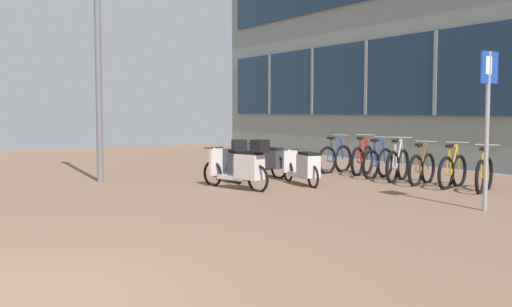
% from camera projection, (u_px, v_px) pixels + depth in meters
% --- Properties ---
extents(ground, '(21.00, 40.00, 0.13)m').
position_uv_depth(ground, '(168.00, 276.00, 5.84)').
color(ground, '#342A3A').
extents(bicycle_rack_00, '(1.24, 0.64, 0.96)m').
position_uv_depth(bicycle_rack_00, '(484.00, 175.00, 11.66)').
color(bicycle_rack_00, black).
rests_on(bicycle_rack_00, ground).
extents(bicycle_rack_01, '(1.30, 0.51, 0.98)m').
position_uv_depth(bicycle_rack_01, '(453.00, 171.00, 12.25)').
color(bicycle_rack_01, black).
rests_on(bicycle_rack_01, ground).
extents(bicycle_rack_02, '(1.28, 0.56, 0.97)m').
position_uv_depth(bicycle_rack_02, '(422.00, 169.00, 12.80)').
color(bicycle_rack_02, black).
rests_on(bicycle_rack_02, ground).
extents(bicycle_rack_03, '(1.32, 0.68, 1.03)m').
position_uv_depth(bicycle_rack_03, '(398.00, 165.00, 13.42)').
color(bicycle_rack_03, black).
rests_on(bicycle_rack_03, ground).
extents(bicycle_rack_04, '(1.33, 0.51, 1.00)m').
position_uv_depth(bicycle_rack_04, '(378.00, 163.00, 14.07)').
color(bicycle_rack_04, black).
rests_on(bicycle_rack_04, ground).
extents(bicycle_rack_05, '(1.28, 0.69, 1.03)m').
position_uv_depth(bicycle_rack_05, '(362.00, 160.00, 14.77)').
color(bicycle_rack_05, black).
rests_on(bicycle_rack_05, ground).
extents(bicycle_rack_06, '(1.37, 0.49, 1.00)m').
position_uv_depth(bicycle_rack_06, '(335.00, 159.00, 15.24)').
color(bicycle_rack_06, black).
rests_on(bicycle_rack_06, ground).
extents(scooter_near, '(0.76, 1.85, 1.05)m').
position_uv_depth(scooter_near, '(243.00, 166.00, 11.93)').
color(scooter_near, black).
rests_on(scooter_near, ground).
extents(scooter_mid, '(0.66, 1.77, 0.75)m').
position_uv_depth(scooter_mid, '(304.00, 167.00, 12.67)').
color(scooter_mid, black).
rests_on(scooter_mid, ground).
extents(scooter_far, '(0.62, 1.73, 0.82)m').
position_uv_depth(scooter_far, '(266.00, 160.00, 14.33)').
color(scooter_far, black).
rests_on(scooter_far, ground).
extents(scooter_extra, '(0.74, 1.61, 0.99)m').
position_uv_depth(scooter_extra, '(235.00, 162.00, 13.21)').
color(scooter_extra, black).
rests_on(scooter_extra, ground).
extents(parking_sign, '(0.40, 0.07, 2.52)m').
position_uv_depth(parking_sign, '(488.00, 113.00, 9.36)').
color(parking_sign, gray).
rests_on(parking_sign, ground).
extents(lamp_post, '(0.20, 0.52, 5.37)m').
position_uv_depth(lamp_post, '(98.00, 46.00, 13.08)').
color(lamp_post, slate).
rests_on(lamp_post, ground).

